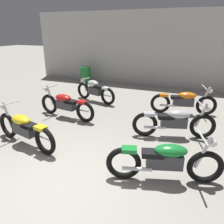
% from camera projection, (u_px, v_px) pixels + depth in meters
% --- Properties ---
extents(ground_plane, '(60.00, 60.00, 0.00)m').
position_uv_depth(ground_plane, '(61.00, 184.00, 4.11)').
color(ground_plane, gray).
extents(back_wall, '(13.38, 0.24, 3.60)m').
position_uv_depth(back_wall, '(157.00, 49.00, 10.73)').
color(back_wall, '#BCBAB7').
rests_on(back_wall, ground).
extents(motorcycle_left_row_0, '(2.14, 0.78, 0.97)m').
position_uv_depth(motorcycle_left_row_0, '(24.00, 128.00, 5.37)').
color(motorcycle_left_row_0, black).
rests_on(motorcycle_left_row_0, ground).
extents(motorcycle_left_row_1, '(2.16, 0.68, 0.97)m').
position_uv_depth(motorcycle_left_row_1, '(66.00, 104.00, 7.07)').
color(motorcycle_left_row_1, black).
rests_on(motorcycle_left_row_1, ground).
extents(motorcycle_left_row_2, '(1.92, 0.73, 0.88)m').
position_uv_depth(motorcycle_left_row_2, '(95.00, 90.00, 8.67)').
color(motorcycle_left_row_2, black).
rests_on(motorcycle_left_row_2, ground).
extents(motorcycle_right_row_0, '(2.11, 0.90, 0.97)m').
position_uv_depth(motorcycle_right_row_0, '(165.00, 160.00, 4.06)').
color(motorcycle_right_row_0, black).
rests_on(motorcycle_right_row_0, ground).
extents(motorcycle_right_row_1, '(2.11, 0.90, 0.97)m').
position_uv_depth(motorcycle_right_row_1, '(174.00, 121.00, 5.76)').
color(motorcycle_right_row_1, black).
rests_on(motorcycle_right_row_1, ground).
extents(motorcycle_right_row_2, '(2.14, 0.81, 0.97)m').
position_uv_depth(motorcycle_right_row_2, '(184.00, 101.00, 7.37)').
color(motorcycle_right_row_2, black).
rests_on(motorcycle_right_row_2, ground).
extents(oil_drum, '(0.59, 0.59, 0.85)m').
position_uv_depth(oil_drum, '(86.00, 75.00, 11.75)').
color(oil_drum, '#1E722D').
rests_on(oil_drum, ground).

